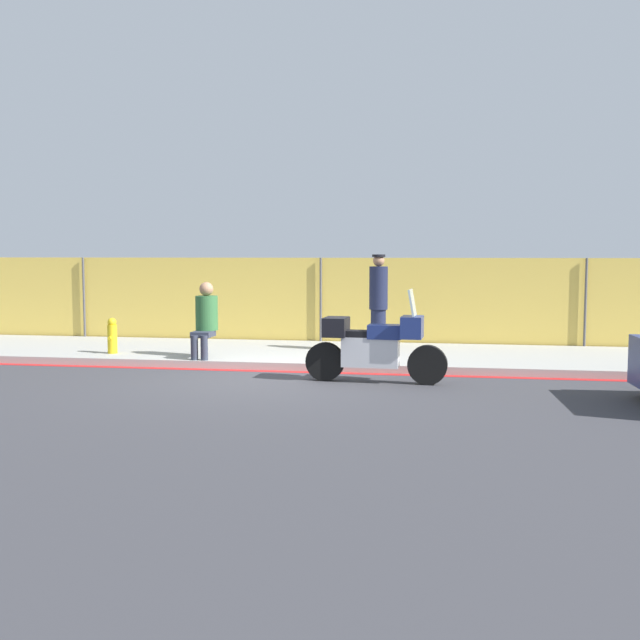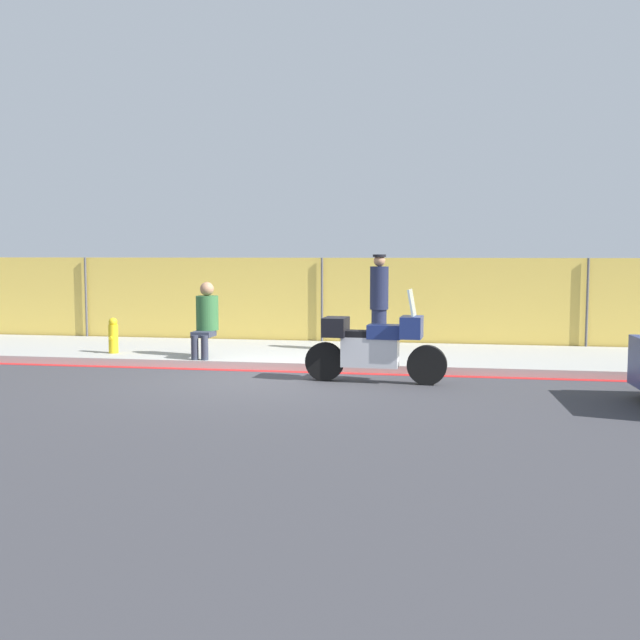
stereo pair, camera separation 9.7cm
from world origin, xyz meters
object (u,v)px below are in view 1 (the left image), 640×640
officer_standing (378,302)px  person_seated_on_curb (206,316)px  fire_hydrant (112,336)px  motorcycle (374,345)px

officer_standing → person_seated_on_curb: officer_standing is taller
officer_standing → fire_hydrant: 5.10m
officer_standing → fire_hydrant: size_ratio=2.77×
fire_hydrant → officer_standing: bearing=11.9°
person_seated_on_curb → fire_hydrant: person_seated_on_curb is taller
motorcycle → officer_standing: (-0.17, 2.65, 0.51)m
motorcycle → fire_hydrant: size_ratio=3.32×
officer_standing → fire_hydrant: (-4.95, -1.04, -0.63)m
officer_standing → motorcycle: bearing=-86.3°
motorcycle → fire_hydrant: motorcycle is taller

